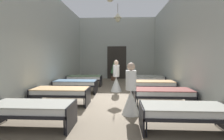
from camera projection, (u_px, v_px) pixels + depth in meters
name	position (u px, v px, depth m)	size (l,w,h in m)	color
ground_plane	(113.00, 100.00, 6.72)	(6.13, 12.91, 0.10)	#7A6B56
room_shell	(114.00, 43.00, 7.78)	(5.93, 12.51, 4.50)	#B2B7AD
bed_left_row_0	(32.00, 109.00, 3.94)	(1.90, 0.84, 0.57)	black
bed_right_row_0	(184.00, 111.00, 3.76)	(1.90, 0.84, 0.57)	black
bed_left_row_1	(61.00, 92.00, 5.83)	(1.90, 0.84, 0.57)	black
bed_right_row_1	(163.00, 93.00, 5.65)	(1.90, 0.84, 0.57)	black
bed_left_row_2	(76.00, 83.00, 7.72)	(1.90, 0.84, 0.57)	black
bed_right_row_2	(153.00, 84.00, 7.54)	(1.90, 0.84, 0.57)	black
bed_left_row_3	(85.00, 78.00, 9.61)	(1.90, 0.84, 0.57)	black
bed_right_row_3	(146.00, 78.00, 9.43)	(1.90, 0.84, 0.57)	black
nurse_near_aisle	(116.00, 80.00, 8.05)	(0.52, 0.52, 1.49)	white
nurse_mid_aisle	(131.00, 96.00, 4.83)	(0.52, 0.52, 1.49)	white
potted_plant	(114.00, 70.00, 11.83)	(0.47, 0.47, 1.33)	brown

